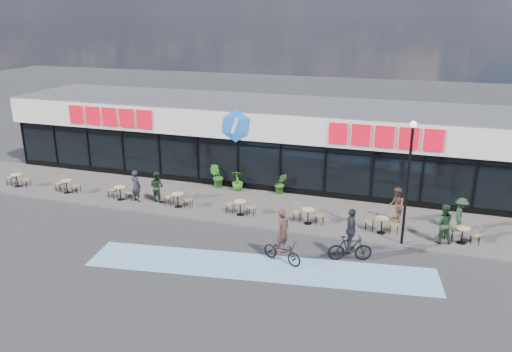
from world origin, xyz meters
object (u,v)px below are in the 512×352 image
Objects in this scene: patron_right at (157,187)px; potted_plant_left at (217,176)px; potted_plant_mid at (281,184)px; potted_plant_right at (238,181)px; patron_left at (136,186)px; pedestrian_c at (443,223)px; lamp_post at (408,174)px; cyclist_b at (350,240)px; bistro_set_0 at (18,178)px; pedestrian_b at (461,215)px; cyclist_a at (282,244)px; pedestrian_a at (396,205)px.

potted_plant_left is at bearing -116.46° from patron_right.
potted_plant_mid is 2.50m from potted_plant_right.
pedestrian_c is (15.38, -0.31, 0.04)m from patron_left.
lamp_post is 2.39× the size of cyclist_b.
potted_plant_mid reaches higher than bistro_set_0.
potted_plant_left is at bearing 86.51° from pedestrian_b.
pedestrian_b is (12.95, -2.08, 0.13)m from potted_plant_left.
cyclist_a is at bearing -13.37° from bistro_set_0.
potted_plant_left is 1.11× the size of potted_plant_mid.
pedestrian_b reaches higher than potted_plant_right.
patron_right is at bearing -152.07° from potted_plant_mid.
potted_plant_mid is 8.03m from cyclist_b.
patron_right is (1.07, 0.30, -0.04)m from patron_left.
patron_left is at bearing 176.01° from lamp_post.
patron_right is (-2.18, -3.04, 0.16)m from potted_plant_left.
pedestrian_a is at bearing -157.42° from patron_left.
patron_left is 12.14m from cyclist_b.
patron_left is 1.11m from patron_right.
pedestrian_c reaches higher than potted_plant_mid.
pedestrian_c is (14.31, -0.61, 0.08)m from patron_right.
lamp_post is 21.78m from bistro_set_0.
potted_plant_mid is 7.84m from patron_left.
potted_plant_right is 11.82m from pedestrian_b.
lamp_post is 11.62m from potted_plant_left.
pedestrian_a is 4.70m from cyclist_b.
cyclist_a is (-4.59, -3.08, -2.53)m from lamp_post.
patron_right is 0.91× the size of pedestrian_c.
potted_plant_left is at bearing 176.58° from potted_plant_right.
pedestrian_c reaches higher than pedestrian_a.
pedestrian_a is at bearing 93.16° from pedestrian_b.
cyclist_b reaches higher than pedestrian_b.
cyclist_b is at bearing 139.69° from pedestrian_b.
cyclist_a is at bearing 160.95° from patron_right.
cyclist_b is at bearing -29.70° from pedestrian_a.
potted_plant_mid is at bearing 4.52° from potted_plant_right.
pedestrian_b is 0.88× the size of pedestrian_c.
bistro_set_0 is 1.15× the size of potted_plant_left.
patron_left reaches higher than potted_plant_left.
bistro_set_0 is 23.23m from pedestrian_c.
pedestrian_a reaches higher than pedestrian_b.
potted_plant_right is 0.50× the size of cyclist_b.
potted_plant_mid is at bearing 125.99° from cyclist_b.
lamp_post is at bearing -0.20° from pedestrian_a.
cyclist_a is (4.61, -7.31, 0.12)m from potted_plant_right.
patron_right is (-5.97, -3.16, 0.23)m from potted_plant_mid.
pedestrian_b is at bearing -9.74° from potted_plant_right.
potted_plant_right is 0.66× the size of pedestrian_a.
bistro_set_0 is 8.92m from patron_right.
potted_plant_right is at bearing 85.88° from pedestrian_b.
bistro_set_0 is at bearing -163.22° from potted_plant_left.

